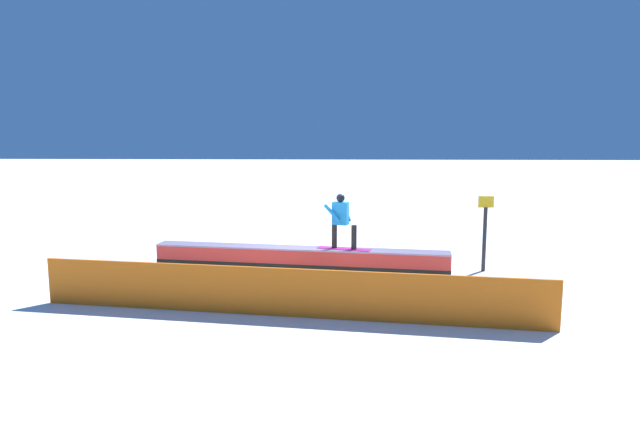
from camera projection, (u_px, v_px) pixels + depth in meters
The scene contains 5 objects.
ground_plane at pixel (299, 270), 14.80m from camera, with size 120.00×120.00×0.00m, color white.
grind_box at pixel (299, 260), 14.76m from camera, with size 7.88×1.60×0.63m.
snowboarder at pixel (341, 219), 14.42m from camera, with size 1.44×0.69×1.45m.
safety_fence at pixel (285, 292), 11.06m from camera, with size 10.42×0.06×0.99m, color orange.
trail_marker at pixel (485, 231), 14.59m from camera, with size 0.40×0.10×2.00m.
Camera 1 is at (-1.10, 14.39, 3.66)m, focal length 31.15 mm.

